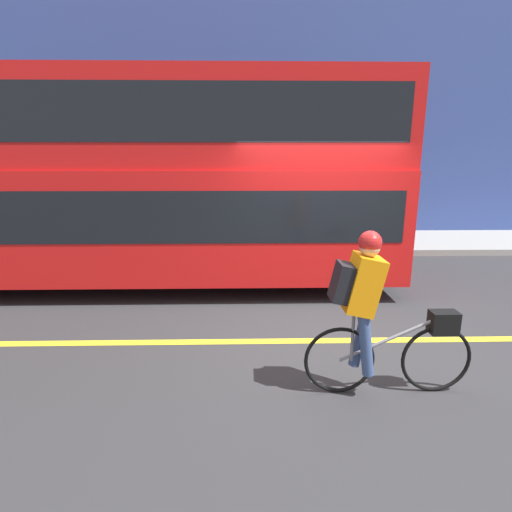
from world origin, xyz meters
The scene contains 6 objects.
ground_plane centered at (0.00, 0.00, 0.00)m, with size 80.00×80.00×0.00m, color #2D2D30.
road_center_line centered at (0.00, -0.06, 0.00)m, with size 50.00×0.14×0.01m, color yellow.
sidewalk_curb centered at (0.00, 5.65, 0.07)m, with size 60.00×2.59×0.15m.
building_facade centered at (0.00, 7.09, 4.30)m, with size 60.00×0.30×8.59m.
bus centered at (-3.32, 2.41, 1.98)m, with size 9.56×2.43×3.56m.
cyclist_on_bike centered at (0.10, -1.20, 0.88)m, with size 1.65×0.32×1.63m.
Camera 1 is at (-1.10, -4.72, 2.28)m, focal length 28.00 mm.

